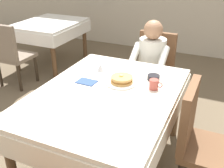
{
  "coord_description": "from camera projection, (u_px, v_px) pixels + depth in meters",
  "views": [
    {
      "loc": [
        0.84,
        -1.75,
        1.77
      ],
      "look_at": [
        0.03,
        0.06,
        0.79
      ],
      "focal_mm": 43.11,
      "sensor_mm": 36.0,
      "label": 1
    }
  ],
  "objects": [
    {
      "name": "ground_plane",
      "position": [
        107.0,
        161.0,
        2.53
      ],
      "size": [
        14.0,
        14.0,
        0.0
      ],
      "primitive_type": "plane",
      "color": "brown"
    },
    {
      "name": "dining_table_main",
      "position": [
        106.0,
        101.0,
        2.24
      ],
      "size": [
        1.12,
        1.52,
        0.74
      ],
      "color": "silver",
      "rests_on": "ground"
    },
    {
      "name": "chair_diner",
      "position": [
        154.0,
        67.0,
        3.22
      ],
      "size": [
        0.44,
        0.45,
        0.93
      ],
      "rotation": [
        0.0,
        0.0,
        3.14
      ],
      "color": "brown",
      "rests_on": "ground"
    },
    {
      "name": "diner_person",
      "position": [
        151.0,
        60.0,
        3.03
      ],
      "size": [
        0.4,
        0.43,
        1.12
      ],
      "rotation": [
        0.0,
        0.0,
        3.14
      ],
      "color": "silver",
      "rests_on": "ground"
    },
    {
      "name": "chair_right_side",
      "position": [
        199.0,
        137.0,
        2.01
      ],
      "size": [
        0.45,
        0.44,
        0.93
      ],
      "rotation": [
        0.0,
        0.0,
        -1.57
      ],
      "color": "brown",
      "rests_on": "ground"
    },
    {
      "name": "plate_breakfast",
      "position": [
        121.0,
        82.0,
        2.34
      ],
      "size": [
        0.28,
        0.28,
        0.02
      ],
      "primitive_type": "cylinder",
      "color": "white",
      "rests_on": "dining_table_main"
    },
    {
      "name": "breakfast_stack",
      "position": [
        122.0,
        79.0,
        2.32
      ],
      "size": [
        0.19,
        0.2,
        0.06
      ],
      "color": "tan",
      "rests_on": "plate_breakfast"
    },
    {
      "name": "cup_coffee",
      "position": [
        154.0,
        84.0,
        2.23
      ],
      "size": [
        0.11,
        0.08,
        0.08
      ],
      "color": "#B24C42",
      "rests_on": "dining_table_main"
    },
    {
      "name": "bowl_butter",
      "position": [
        154.0,
        77.0,
        2.4
      ],
      "size": [
        0.11,
        0.11,
        0.04
      ],
      "primitive_type": "cylinder",
      "color": "black",
      "rests_on": "dining_table_main"
    },
    {
      "name": "syrup_pitcher",
      "position": [
        101.0,
        68.0,
        2.56
      ],
      "size": [
        0.08,
        0.08,
        0.07
      ],
      "color": "silver",
      "rests_on": "dining_table_main"
    },
    {
      "name": "fork_left_of_plate",
      "position": [
        101.0,
        80.0,
        2.39
      ],
      "size": [
        0.03,
        0.18,
        0.0
      ],
      "primitive_type": "cube",
      "rotation": [
        0.0,
        0.0,
        1.65
      ],
      "color": "silver",
      "rests_on": "dining_table_main"
    },
    {
      "name": "knife_right_of_plate",
      "position": [
        141.0,
        88.0,
        2.25
      ],
      "size": [
        0.03,
        0.2,
        0.0
      ],
      "primitive_type": "cube",
      "rotation": [
        0.0,
        0.0,
        1.48
      ],
      "color": "silver",
      "rests_on": "dining_table_main"
    },
    {
      "name": "spoon_near_edge",
      "position": [
        110.0,
        99.0,
        2.09
      ],
      "size": [
        0.15,
        0.02,
        0.0
      ],
      "primitive_type": "cube",
      "rotation": [
        0.0,
        0.0,
        -0.04
      ],
      "color": "silver",
      "rests_on": "dining_table_main"
    },
    {
      "name": "napkin_folded",
      "position": [
        87.0,
        82.0,
        2.36
      ],
      "size": [
        0.17,
        0.12,
        0.01
      ],
      "primitive_type": "cube",
      "rotation": [
        0.0,
        0.0,
        -0.03
      ],
      "color": "#334C7F",
      "rests_on": "dining_table_main"
    },
    {
      "name": "background_table_far",
      "position": [
        50.0,
        29.0,
        4.44
      ],
      "size": [
        0.92,
        1.12,
        0.74
      ],
      "color": "white",
      "rests_on": "ground"
    },
    {
      "name": "background_chair_empty",
      "position": [
        10.0,
        52.0,
        3.7
      ],
      "size": [
        0.44,
        0.45,
        0.93
      ],
      "color": "#7A6B5B",
      "rests_on": "ground"
    }
  ]
}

